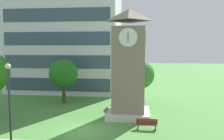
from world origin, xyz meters
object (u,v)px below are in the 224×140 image
Objects in this scene: street_lamp at (9,99)px; tree_near_tower at (140,75)px; tree_streetside at (63,73)px; clock_tower at (129,69)px; park_bench at (147,124)px.

tree_near_tower is at bearing 62.35° from street_lamp.
street_lamp is at bearing -86.12° from tree_streetside.
clock_tower reaches higher than street_lamp.
street_lamp is 1.09× the size of tree_streetside.
tree_near_tower is (9.28, 1.96, -0.25)m from tree_streetside.
clock_tower is at bearing -30.19° from tree_streetside.
clock_tower is at bearing -99.82° from tree_near_tower.
tree_near_tower is (1.16, 6.69, -1.29)m from clock_tower.
clock_tower is at bearing 115.17° from park_bench.
clock_tower is 6.91m from tree_near_tower.
tree_near_tower is (8.33, 15.90, -0.25)m from street_lamp.
park_bench is at bearing 32.23° from street_lamp.
park_bench is 10.73m from tree_near_tower.
street_lamp is 1.13× the size of tree_near_tower.
park_bench is at bearing -64.83° from clock_tower.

